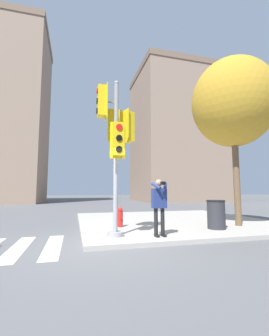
# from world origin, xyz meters

# --- Properties ---
(ground_plane) EXTENTS (160.00, 160.00, 0.00)m
(ground_plane) POSITION_xyz_m (0.00, 0.00, 0.00)
(ground_plane) COLOR #5B5B5E
(sidewalk_corner) EXTENTS (8.00, 8.00, 0.12)m
(sidewalk_corner) POSITION_xyz_m (3.50, 3.50, 0.06)
(sidewalk_corner) COLOR #ADA89E
(sidewalk_corner) RESTS_ON ground_plane
(traffic_signal_pole) EXTENTS (1.16, 1.17, 4.53)m
(traffic_signal_pole) POSITION_xyz_m (0.40, 0.49, 3.00)
(traffic_signal_pole) COLOR #939399
(traffic_signal_pole) RESTS_ON sidewalk_corner
(person_photographer) EXTENTS (0.50, 0.53, 1.58)m
(person_photographer) POSITION_xyz_m (1.59, 0.13, 1.07)
(person_photographer) COLOR black
(person_photographer) RESTS_ON sidewalk_corner
(street_tree) EXTENTS (3.11, 3.11, 6.36)m
(street_tree) POSITION_xyz_m (5.10, 1.22, 4.76)
(street_tree) COLOR brown
(street_tree) RESTS_ON sidewalk_corner
(fire_hydrant) EXTENTS (0.19, 0.25, 0.68)m
(fire_hydrant) POSITION_xyz_m (0.87, 2.04, 0.46)
(fire_hydrant) COLOR red
(fire_hydrant) RESTS_ON sidewalk_corner
(trash_bin) EXTENTS (0.61, 0.61, 0.95)m
(trash_bin) POSITION_xyz_m (3.88, 0.80, 0.60)
(trash_bin) COLOR #2D2D33
(trash_bin) RESTS_ON sidewalk_corner
(building_right) EXTENTS (11.99, 10.54, 19.22)m
(building_right) POSITION_xyz_m (13.90, 24.18, 9.62)
(building_right) COLOR gray
(building_right) RESTS_ON ground_plane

